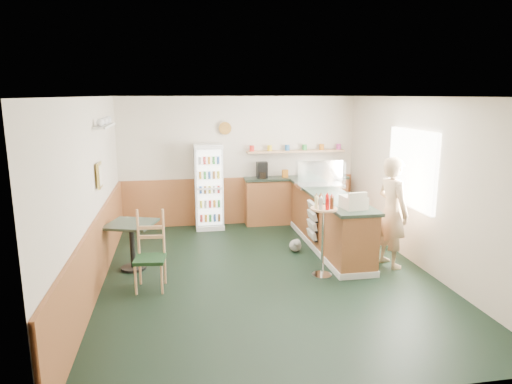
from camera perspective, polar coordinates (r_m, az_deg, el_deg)
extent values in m
plane|color=black|center=(7.16, 1.36, -10.32)|extent=(6.00, 6.00, 0.00)
cube|color=beige|center=(9.69, -2.10, 3.89)|extent=(5.00, 0.02, 2.70)
cube|color=beige|center=(6.74, -19.99, -0.46)|extent=(0.02, 6.00, 2.70)
cube|color=beige|center=(7.66, 20.16, 0.96)|extent=(0.02, 6.00, 2.70)
cube|color=white|center=(6.62, 1.48, 11.91)|extent=(5.00, 6.00, 0.02)
cube|color=#A15D34|center=(9.81, -2.03, -1.07)|extent=(4.98, 0.05, 1.00)
cube|color=#A15D34|center=(6.96, -19.16, -7.29)|extent=(0.05, 5.98, 1.00)
cube|color=white|center=(7.86, 18.87, 2.80)|extent=(0.06, 1.45, 1.25)
cube|color=gold|center=(7.18, -18.97, 1.97)|extent=(0.03, 0.32, 0.38)
cube|color=silver|center=(7.58, -18.39, 7.85)|extent=(0.18, 1.20, 0.03)
cylinder|color=#A16C28|center=(9.51, -3.89, 7.95)|extent=(0.26, 0.04, 0.26)
cube|color=#A15D34|center=(8.33, 9.07, -3.77)|extent=(0.60, 2.95, 0.95)
cube|color=silver|center=(8.46, 8.97, -6.55)|extent=(0.64, 2.97, 0.10)
cube|color=#27362B|center=(8.21, 9.19, -0.35)|extent=(0.68, 3.01, 0.05)
cube|color=#A15D34|center=(9.88, 5.01, -1.15)|extent=(2.20, 0.38, 0.95)
cube|color=#27362B|center=(9.78, 5.07, 1.76)|extent=(2.24, 0.42, 0.05)
cube|color=tan|center=(9.77, 5.01, 5.10)|extent=(2.10, 0.22, 0.04)
cube|color=black|center=(9.58, 0.75, 2.77)|extent=(0.22, 0.18, 0.34)
cylinder|color=#B2664C|center=(9.56, -0.52, 5.48)|extent=(0.10, 0.10, 0.12)
cylinder|color=#B2664C|center=(9.63, 1.72, 5.52)|extent=(0.10, 0.10, 0.12)
cylinder|color=#B2664C|center=(9.72, 3.93, 5.55)|extent=(0.10, 0.10, 0.12)
cylinder|color=#B2664C|center=(9.81, 6.09, 5.58)|extent=(0.10, 0.10, 0.12)
cylinder|color=#B2664C|center=(9.93, 8.21, 5.60)|extent=(0.10, 0.10, 0.12)
cylinder|color=#B2664C|center=(10.05, 10.28, 5.61)|extent=(0.10, 0.10, 0.12)
cube|color=white|center=(9.48, -5.94, 0.72)|extent=(0.58, 0.41, 1.75)
cube|color=white|center=(9.25, -5.83, 0.50)|extent=(0.48, 0.02, 1.54)
cube|color=silver|center=(9.18, -5.80, 0.41)|extent=(0.52, 0.02, 1.60)
cube|color=silver|center=(8.73, 7.98, 0.80)|extent=(0.87, 0.45, 0.06)
cube|color=silver|center=(8.68, 8.03, 2.40)|extent=(0.85, 0.43, 0.43)
cube|color=beige|center=(7.18, 12.07, -1.25)|extent=(0.37, 0.39, 0.19)
imported|color=tan|center=(7.59, 16.67, -2.43)|extent=(0.54, 0.67, 1.79)
cylinder|color=silver|center=(7.20, 8.22, -10.22)|extent=(0.31, 0.31, 0.02)
cylinder|color=silver|center=(7.02, 8.35, -6.25)|extent=(0.04, 0.04, 1.05)
cylinder|color=tan|center=(6.87, 8.48, -2.10)|extent=(0.40, 0.40, 0.03)
cylinder|color=red|center=(6.90, 9.45, -1.20)|extent=(0.06, 0.06, 0.18)
cylinder|color=red|center=(6.96, 8.89, -1.06)|extent=(0.06, 0.06, 0.18)
cylinder|color=red|center=(6.96, 8.11, -1.04)|extent=(0.06, 0.06, 0.18)
cylinder|color=red|center=(6.89, 7.56, -1.14)|extent=(0.06, 0.06, 0.18)
cylinder|color=red|center=(6.80, 7.56, -1.32)|extent=(0.06, 0.06, 0.18)
cylinder|color=red|center=(6.74, 8.12, -1.47)|extent=(0.06, 0.06, 0.18)
cylinder|color=red|center=(6.74, 8.92, -1.49)|extent=(0.06, 0.06, 0.18)
cylinder|color=red|center=(6.81, 9.47, -1.38)|extent=(0.06, 0.06, 0.18)
cube|color=black|center=(8.15, 7.10, -5.73)|extent=(0.05, 0.42, 0.03)
cube|color=beige|center=(8.12, 6.98, -5.27)|extent=(0.09, 0.38, 0.14)
cube|color=black|center=(8.10, 7.14, -4.57)|extent=(0.05, 0.42, 0.03)
cube|color=beige|center=(8.07, 7.01, -4.10)|extent=(0.09, 0.38, 0.14)
cube|color=black|center=(8.05, 7.17, -3.39)|extent=(0.05, 0.42, 0.03)
cube|color=beige|center=(8.03, 7.04, -2.92)|extent=(0.09, 0.38, 0.14)
cube|color=black|center=(8.01, 7.20, -2.20)|extent=(0.05, 0.42, 0.03)
cube|color=beige|center=(7.98, 7.08, -1.72)|extent=(0.09, 0.38, 0.14)
cylinder|color=black|center=(7.64, -15.05, -9.13)|extent=(0.40, 0.40, 0.04)
cylinder|color=black|center=(7.52, -15.20, -6.58)|extent=(0.08, 0.08, 0.70)
cube|color=#27362B|center=(7.41, -15.35, -3.89)|extent=(0.88, 0.88, 0.04)
cube|color=black|center=(6.68, -13.11, -8.18)|extent=(0.46, 0.46, 0.05)
cylinder|color=tan|center=(6.61, -14.68, -10.63)|extent=(0.04, 0.04, 0.44)
cylinder|color=tan|center=(6.59, -11.51, -10.55)|extent=(0.04, 0.04, 0.44)
cylinder|color=tan|center=(6.95, -14.45, -9.49)|extent=(0.04, 0.04, 0.44)
cylinder|color=tan|center=(6.92, -11.44, -9.41)|extent=(0.04, 0.04, 0.44)
cube|color=tan|center=(6.76, -13.17, -4.93)|extent=(0.38, 0.08, 0.68)
sphere|color=#959690|center=(8.17, 4.94, -6.69)|extent=(0.21, 0.21, 0.21)
sphere|color=#959690|center=(8.04, 5.15, -6.34)|extent=(0.13, 0.13, 0.13)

